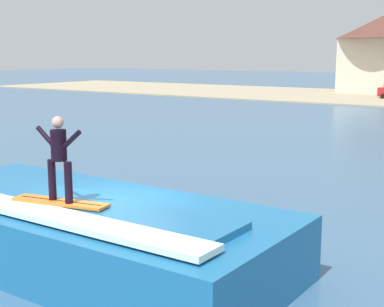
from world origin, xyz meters
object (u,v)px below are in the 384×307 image
Objects in this scene: surfboard at (60,202)px; house_with_chimney at (382,48)px; surfer at (59,154)px; wave_crest at (80,230)px.

house_with_chimney is (-10.63, 58.49, 3.68)m from surfboard.
surfboard is 1.01m from surfer.
house_with_chimney is at bearing 100.34° from surfer.
surfer is at bearing -23.12° from surfboard.
wave_crest is 2.02m from surfer.
surfer reaches higher than surfboard.
wave_crest is 0.91× the size of house_with_chimney.
surfboard is at bearing 156.88° from surfer.
surfer is at bearing -79.66° from house_with_chimney.
house_with_chimney is at bearing 100.30° from surfboard.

